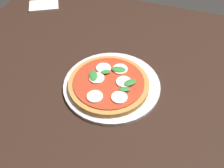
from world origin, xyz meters
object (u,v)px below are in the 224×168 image
object	(u,v)px
pizza	(109,84)
serving_tray	(112,85)
napkin	(44,5)
dining_table	(143,110)

from	to	relation	value
pizza	serving_tray	bearing A→B (deg)	-113.61
serving_tray	napkin	bearing A→B (deg)	-39.26
napkin	serving_tray	bearing A→B (deg)	140.74
dining_table	napkin	world-z (taller)	napkin
dining_table	napkin	distance (m)	0.69
dining_table	napkin	bearing A→B (deg)	-33.36
dining_table	napkin	size ratio (longest dim) A/B	11.41
serving_tray	napkin	world-z (taller)	serving_tray
pizza	dining_table	bearing A→B (deg)	-174.42
pizza	napkin	bearing A→B (deg)	-40.70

